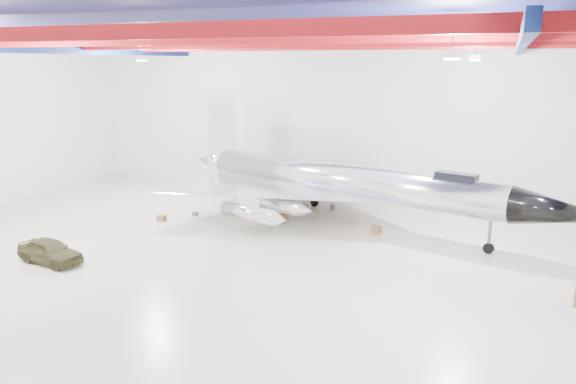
% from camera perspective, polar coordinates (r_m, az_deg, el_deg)
% --- Properties ---
extents(floor, '(40.00, 40.00, 0.00)m').
position_cam_1_polar(floor, '(28.73, -4.15, -6.19)').
color(floor, beige).
rests_on(floor, ground).
extents(wall_back, '(40.00, 0.00, 40.00)m').
position_cam_1_polar(wall_back, '(41.36, 4.73, 7.52)').
color(wall_back, silver).
rests_on(wall_back, floor).
extents(ceiling, '(40.00, 40.00, 0.00)m').
position_cam_1_polar(ceiling, '(27.18, -4.54, 16.28)').
color(ceiling, '#0A0F38').
rests_on(ceiling, wall_back).
extents(ceiling_structure, '(39.50, 29.50, 1.08)m').
position_cam_1_polar(ceiling_structure, '(27.15, -4.52, 14.85)').
color(ceiling_structure, maroon).
rests_on(ceiling_structure, ceiling).
extents(jet_aircraft, '(26.25, 19.03, 7.32)m').
position_cam_1_polar(jet_aircraft, '(33.24, 5.70, 0.74)').
color(jet_aircraft, silver).
rests_on(jet_aircraft, floor).
extents(jeep, '(3.71, 1.94, 1.20)m').
position_cam_1_polar(jeep, '(29.42, -23.03, -5.53)').
color(jeep, '#3B391D').
rests_on(jeep, floor).
extents(crate_ply, '(0.51, 0.41, 0.35)m').
position_cam_1_polar(crate_ply, '(35.16, -12.74, -2.58)').
color(crate_ply, olive).
rests_on(crate_ply, floor).
extents(toolbox_red, '(0.58, 0.53, 0.33)m').
position_cam_1_polar(toolbox_red, '(36.89, 1.63, -1.53)').
color(toolbox_red, maroon).
rests_on(toolbox_red, floor).
extents(parts_bin, '(0.64, 0.58, 0.36)m').
position_cam_1_polar(parts_bin, '(32.34, 8.98, -3.77)').
color(parts_bin, olive).
rests_on(parts_bin, floor).
extents(crate_small, '(0.34, 0.27, 0.24)m').
position_cam_1_polar(crate_small, '(35.91, -9.42, -2.19)').
color(crate_small, '#59595B').
rests_on(crate_small, floor).
extents(oil_barrel, '(0.63, 0.52, 0.41)m').
position_cam_1_polar(oil_barrel, '(35.02, -0.45, -2.26)').
color(oil_barrel, olive).
rests_on(oil_barrel, floor).
extents(spares_box, '(0.47, 0.47, 0.32)m').
position_cam_1_polar(spares_box, '(36.92, 4.57, -1.57)').
color(spares_box, '#59595B').
rests_on(spares_box, floor).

